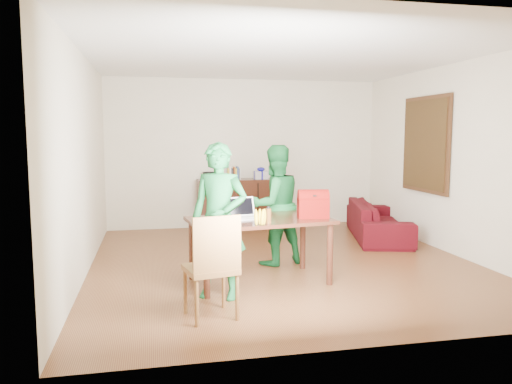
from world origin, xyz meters
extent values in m
cube|color=#4D2313|center=(0.00, 0.00, -0.05)|extent=(5.00, 5.50, 0.10)
cube|color=white|center=(0.00, 0.00, 2.75)|extent=(5.00, 5.50, 0.10)
cube|color=beige|center=(0.00, 2.80, 1.35)|extent=(5.00, 0.10, 2.70)
cube|color=beige|center=(0.00, -2.80, 1.35)|extent=(5.00, 0.10, 2.70)
cube|color=beige|center=(-2.55, 0.00, 1.35)|extent=(0.10, 5.50, 2.70)
cube|color=beige|center=(2.55, 0.00, 1.35)|extent=(0.10, 5.50, 2.70)
cube|color=#3F2614|center=(2.46, 0.70, 1.55)|extent=(0.04, 1.28, 1.48)
cube|color=#492C16|center=(2.43, 0.70, 1.55)|extent=(0.01, 1.18, 1.36)
cube|color=black|center=(-0.20, 2.51, 0.45)|extent=(1.40, 0.45, 0.90)
cube|color=black|center=(-0.70, 2.51, 0.97)|extent=(0.20, 0.14, 0.14)
cube|color=silver|center=(0.25, 2.51, 0.97)|extent=(0.24, 0.22, 0.14)
ellipsoid|color=#181796|center=(0.25, 2.51, 1.08)|extent=(0.14, 0.14, 0.07)
cube|color=black|center=(-0.49, -0.81, 0.73)|extent=(1.69, 1.09, 0.04)
cylinder|color=black|center=(-1.16, -1.27, 0.35)|extent=(0.07, 0.07, 0.71)
cylinder|color=black|center=(0.26, -1.08, 0.35)|extent=(0.07, 0.07, 0.71)
cylinder|color=black|center=(-1.25, -0.54, 0.35)|extent=(0.07, 0.07, 0.71)
cylinder|color=black|center=(0.17, -0.35, 0.35)|extent=(0.07, 0.07, 0.71)
cube|color=brown|center=(-1.18, -1.81, 0.46)|extent=(0.53, 0.51, 0.05)
cube|color=brown|center=(-1.14, -2.00, 0.73)|extent=(0.45, 0.12, 0.51)
imported|color=#135929|center=(-1.02, -1.26, 0.82)|extent=(0.70, 0.60, 1.63)
imported|color=#15612A|center=(-0.12, -0.05, 0.79)|extent=(0.90, 0.78, 1.57)
cube|color=white|center=(-0.67, -0.81, 0.76)|extent=(0.37, 0.28, 0.02)
cube|color=black|center=(-0.67, -0.81, 0.88)|extent=(0.35, 0.13, 0.21)
cylinder|color=#5C3415|center=(-0.46, -1.12, 0.84)|extent=(0.07, 0.07, 0.19)
cube|color=#740807|center=(0.12, -0.88, 0.87)|extent=(0.37, 0.25, 0.26)
imported|color=#3F0810|center=(1.95, 1.21, 0.30)|extent=(1.30, 2.16, 0.59)
camera|label=1|loc=(-1.69, -6.32, 1.71)|focal=35.00mm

